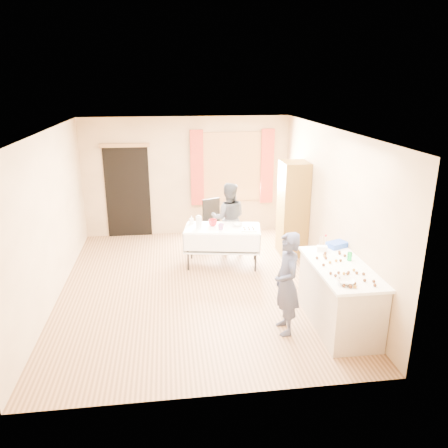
{
  "coord_description": "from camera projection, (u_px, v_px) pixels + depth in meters",
  "views": [
    {
      "loc": [
        -0.42,
        -6.72,
        3.33
      ],
      "look_at": [
        0.46,
        0.0,
        1.08
      ],
      "focal_mm": 35.0,
      "sensor_mm": 36.0,
      "label": 1
    }
  ],
  "objects": [
    {
      "name": "counter",
      "position": [
        339.0,
        296.0,
        6.1
      ],
      "size": [
        0.75,
        1.58,
        0.91
      ],
      "color": "#BAAB97",
      "rests_on": "floor"
    },
    {
      "name": "door_lintel",
      "position": [
        124.0,
        145.0,
        9.17
      ],
      "size": [
        1.05,
        0.06,
        0.08
      ],
      "primitive_type": "cube",
      "color": "olive",
      "rests_on": "wall_back"
    },
    {
      "name": "party_table",
      "position": [
        222.0,
        243.0,
        8.13
      ],
      "size": [
        1.49,
        0.94,
        0.75
      ],
      "rotation": [
        0.0,
        0.0,
        -0.17
      ],
      "color": "black",
      "rests_on": "floor"
    },
    {
      "name": "window_pane",
      "position": [
        232.0,
        167.0,
        9.62
      ],
      "size": [
        1.2,
        0.02,
        1.4
      ],
      "primitive_type": "cube",
      "color": "white",
      "rests_on": "wall_back"
    },
    {
      "name": "wall_front",
      "position": [
        214.0,
        290.0,
        4.42
      ],
      "size": [
        4.5,
        0.02,
        2.6
      ],
      "primitive_type": "cube",
      "color": "tan",
      "rests_on": "floor"
    },
    {
      "name": "doorway",
      "position": [
        128.0,
        192.0,
        9.52
      ],
      "size": [
        0.95,
        0.04,
        2.0
      ],
      "primitive_type": "cube",
      "color": "black",
      "rests_on": "floor"
    },
    {
      "name": "girl",
      "position": [
        287.0,
        284.0,
        5.87
      ],
      "size": [
        0.55,
        0.39,
        1.44
      ],
      "primitive_type": "imported",
      "rotation": [
        0.0,
        0.0,
        -1.53
      ],
      "color": "#2B2F4A",
      "rests_on": "floor"
    },
    {
      "name": "curtain_right",
      "position": [
        267.0,
        167.0,
        9.69
      ],
      "size": [
        0.28,
        0.06,
        1.65
      ],
      "primitive_type": "cube",
      "color": "#A93223",
      "rests_on": "wall_back"
    },
    {
      "name": "wall_back",
      "position": [
        187.0,
        177.0,
        9.61
      ],
      "size": [
        4.5,
        0.02,
        2.6
      ],
      "primitive_type": "cube",
      "color": "tan",
      "rests_on": "floor"
    },
    {
      "name": "pastry_tray",
      "position": [
        249.0,
        230.0,
        7.87
      ],
      "size": [
        0.31,
        0.24,
        0.02
      ],
      "primitive_type": "cube",
      "rotation": [
        0.0,
        0.0,
        -0.16
      ],
      "color": "white",
      "rests_on": "party_table"
    },
    {
      "name": "ceiling",
      "position": [
        194.0,
        130.0,
        6.6
      ],
      "size": [
        4.5,
        5.5,
        0.02
      ],
      "primitive_type": "cube",
      "color": "white",
      "rests_on": "floor"
    },
    {
      "name": "bottle",
      "position": [
        192.0,
        220.0,
        8.19
      ],
      "size": [
        0.08,
        0.08,
        0.16
      ],
      "primitive_type": "imported",
      "rotation": [
        0.0,
        0.0,
        0.09
      ],
      "color": "white",
      "rests_on": "party_table"
    },
    {
      "name": "cup_rainbow",
      "position": [
        221.0,
        227.0,
        7.88
      ],
      "size": [
        0.2,
        0.2,
        0.11
      ],
      "primitive_type": "imported",
      "rotation": [
        0.0,
        0.0,
        -0.38
      ],
      "color": "red",
      "rests_on": "party_table"
    },
    {
      "name": "foam_block",
      "position": [
        322.0,
        249.0,
        6.46
      ],
      "size": [
        0.17,
        0.13,
        0.08
      ],
      "primitive_type": "cube",
      "rotation": [
        0.0,
        0.0,
        -0.22
      ],
      "color": "white",
      "rests_on": "counter"
    },
    {
      "name": "chair",
      "position": [
        215.0,
        232.0,
        9.19
      ],
      "size": [
        0.53,
        0.53,
        0.97
      ],
      "rotation": [
        0.0,
        0.0,
        0.41
      ],
      "color": "black",
      "rests_on": "floor"
    },
    {
      "name": "wall_right",
      "position": [
        330.0,
        207.0,
        7.29
      ],
      "size": [
        0.02,
        5.5,
        2.6
      ],
      "primitive_type": "cube",
      "color": "tan",
      "rests_on": "floor"
    },
    {
      "name": "cabinet",
      "position": [
        293.0,
        209.0,
        8.56
      ],
      "size": [
        0.5,
        0.6,
        1.85
      ],
      "primitive_type": "cube",
      "color": "brown",
      "rests_on": "floor"
    },
    {
      "name": "floor",
      "position": [
        197.0,
        286.0,
        7.43
      ],
      "size": [
        4.5,
        5.5,
        0.02
      ],
      "primitive_type": "cube",
      "color": "#9E7047",
      "rests_on": "ground"
    },
    {
      "name": "cup_red",
      "position": [
        213.0,
        223.0,
        8.09
      ],
      "size": [
        0.26,
        0.26,
        0.12
      ],
      "primitive_type": "imported",
      "rotation": [
        0.0,
        0.0,
        -0.37
      ],
      "color": "red",
      "rests_on": "party_table"
    },
    {
      "name": "pitcher",
      "position": [
        199.0,
        223.0,
        7.93
      ],
      "size": [
        0.13,
        0.13,
        0.22
      ],
      "primitive_type": "cylinder",
      "rotation": [
        0.0,
        0.0,
        -0.26
      ],
      "color": "silver",
      "rests_on": "party_table"
    },
    {
      "name": "wall_left",
      "position": [
        50.0,
        218.0,
        6.74
      ],
      "size": [
        0.02,
        5.5,
        2.6
      ],
      "primitive_type": "cube",
      "color": "tan",
      "rests_on": "floor"
    },
    {
      "name": "blue_basket",
      "position": [
        337.0,
        245.0,
        6.62
      ],
      "size": [
        0.35,
        0.3,
        0.08
      ],
      "primitive_type": "cube",
      "rotation": [
        0.0,
        0.0,
        0.41
      ],
      "color": "#2047B8",
      "rests_on": "counter"
    },
    {
      "name": "mixing_bowl",
      "position": [
        345.0,
        282.0,
        5.44
      ],
      "size": [
        0.37,
        0.37,
        0.06
      ],
      "primitive_type": "imported",
      "rotation": [
        0.0,
        0.0,
        -0.34
      ],
      "color": "white",
      "rests_on": "counter"
    },
    {
      "name": "small_bowl",
      "position": [
        237.0,
        224.0,
        8.09
      ],
      "size": [
        0.2,
        0.2,
        0.06
      ],
      "primitive_type": "imported",
      "rotation": [
        0.0,
        0.0,
        -0.05
      ],
      "color": "white",
      "rests_on": "party_table"
    },
    {
      "name": "soda_can",
      "position": [
        350.0,
        256.0,
        6.12
      ],
      "size": [
        0.07,
        0.07,
        0.12
      ],
      "primitive_type": "cylinder",
      "rotation": [
        0.0,
        0.0,
        -0.06
      ],
      "color": "#0E9933",
      "rests_on": "counter"
    },
    {
      "name": "woman",
      "position": [
        229.0,
        218.0,
        8.66
      ],
      "size": [
        0.86,
        0.75,
        1.43
      ],
      "primitive_type": "imported",
      "rotation": [
        0.0,
        0.0,
        2.99
      ],
      "color": "black",
      "rests_on": "floor"
    },
    {
      "name": "window_frame",
      "position": [
        232.0,
        167.0,
        9.64
      ],
      "size": [
        1.32,
        0.06,
        1.52
      ],
      "primitive_type": "cube",
      "color": "olive",
      "rests_on": "wall_back"
    },
    {
      "name": "curtain_left",
      "position": [
        197.0,
        168.0,
        9.49
      ],
      "size": [
        0.28,
        0.06,
        1.65
      ],
      "primitive_type": "cube",
      "color": "#A93223",
      "rests_on": "wall_back"
    },
    {
      "name": "cake_balls",
      "position": [
        342.0,
        269.0,
        5.81
      ],
      "size": [
        0.5,
        1.14,
        0.04
      ],
      "color": "#3F2314",
      "rests_on": "counter"
    }
  ]
}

